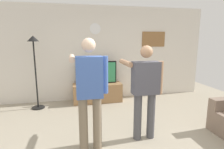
{
  "coord_description": "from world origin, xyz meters",
  "views": [
    {
      "loc": [
        -0.85,
        -2.45,
        1.77
      ],
      "look_at": [
        -0.05,
        1.2,
        1.05
      ],
      "focal_mm": 29.64,
      "sensor_mm": 36.0,
      "label": 1
    }
  ],
  "objects": [
    {
      "name": "wall_clock",
      "position": [
        -0.17,
        2.89,
        2.05
      ],
      "size": [
        0.31,
        0.03,
        0.31
      ],
      "primitive_type": "cylinder",
      "rotation": [
        1.57,
        0.0,
        0.0
      ],
      "color": "white"
    },
    {
      "name": "floor_lamp",
      "position": [
        -1.75,
        2.42,
        1.33
      ],
      "size": [
        0.32,
        0.32,
        1.85
      ],
      "color": "black",
      "rests_on": "ground_plane"
    },
    {
      "name": "person_standing_nearer_couch",
      "position": [
        0.37,
        0.46,
        0.95
      ],
      "size": [
        0.64,
        0.78,
        1.67
      ],
      "color": "#4C4C51",
      "rests_on": "ground_plane"
    },
    {
      "name": "framed_picture",
      "position": [
        1.62,
        2.9,
        1.76
      ],
      "size": [
        0.73,
        0.04,
        0.45
      ],
      "primitive_type": "cube",
      "color": "olive"
    },
    {
      "name": "back_wall",
      "position": [
        0.0,
        2.95,
        1.35
      ],
      "size": [
        6.4,
        0.1,
        2.7
      ],
      "primitive_type": "cube",
      "color": "silver",
      "rests_on": "ground_plane"
    },
    {
      "name": "television",
      "position": [
        -0.17,
        2.65,
        0.84
      ],
      "size": [
        1.11,
        0.07,
        0.63
      ],
      "color": "black",
      "rests_on": "tv_stand"
    },
    {
      "name": "person_standing_nearer_lamp",
      "position": [
        -0.6,
        0.31,
        1.01
      ],
      "size": [
        0.58,
        0.78,
        1.79
      ],
      "color": "#7A6B56",
      "rests_on": "ground_plane"
    },
    {
      "name": "tv_stand",
      "position": [
        -0.17,
        2.6,
        0.26
      ],
      "size": [
        1.37,
        0.5,
        0.53
      ],
      "color": "#997047",
      "rests_on": "ground_plane"
    }
  ]
}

